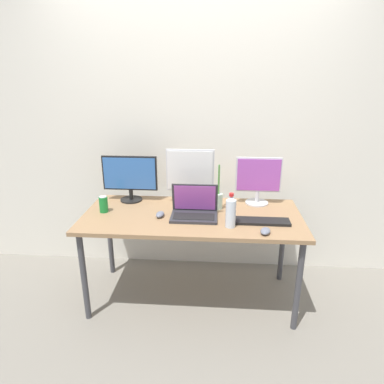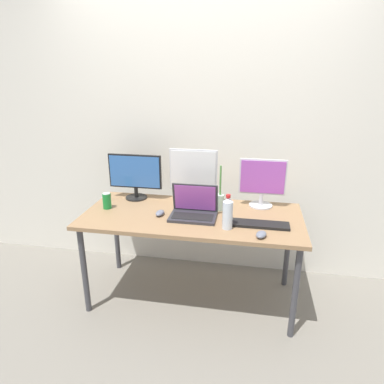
% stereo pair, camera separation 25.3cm
% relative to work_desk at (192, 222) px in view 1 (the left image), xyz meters
% --- Properties ---
extents(ground_plane, '(16.00, 16.00, 0.00)m').
position_rel_work_desk_xyz_m(ground_plane, '(0.00, 0.00, -0.68)').
color(ground_plane, gray).
extents(wall_back, '(7.00, 0.08, 2.60)m').
position_rel_work_desk_xyz_m(wall_back, '(0.00, 0.59, 0.62)').
color(wall_back, silver).
rests_on(wall_back, ground).
extents(work_desk, '(1.65, 0.75, 0.74)m').
position_rel_work_desk_xyz_m(work_desk, '(0.00, 0.00, 0.00)').
color(work_desk, '#424247').
rests_on(work_desk, ground).
extents(monitor_left, '(0.45, 0.18, 0.38)m').
position_rel_work_desk_xyz_m(monitor_left, '(-0.53, 0.26, 0.27)').
color(monitor_left, black).
rests_on(monitor_left, work_desk).
extents(monitor_center, '(0.38, 0.17, 0.45)m').
position_rel_work_desk_xyz_m(monitor_center, '(-0.03, 0.24, 0.31)').
color(monitor_center, silver).
rests_on(monitor_center, work_desk).
extents(monitor_right, '(0.36, 0.19, 0.39)m').
position_rel_work_desk_xyz_m(monitor_right, '(0.51, 0.27, 0.27)').
color(monitor_right, silver).
rests_on(monitor_right, work_desk).
extents(laptop_silver, '(0.34, 0.23, 0.24)m').
position_rel_work_desk_xyz_m(laptop_silver, '(0.02, -0.04, 0.12)').
color(laptop_silver, '#2D2D33').
rests_on(laptop_silver, work_desk).
extents(keyboard_main, '(0.42, 0.12, 0.02)m').
position_rel_work_desk_xyz_m(keyboard_main, '(0.50, -0.11, 0.07)').
color(keyboard_main, black).
rests_on(keyboard_main, work_desk).
extents(mouse_by_keyboard, '(0.09, 0.12, 0.04)m').
position_rel_work_desk_xyz_m(mouse_by_keyboard, '(0.51, -0.29, 0.08)').
color(mouse_by_keyboard, slate).
rests_on(mouse_by_keyboard, work_desk).
extents(mouse_by_laptop, '(0.07, 0.11, 0.04)m').
position_rel_work_desk_xyz_m(mouse_by_laptop, '(-0.23, -0.06, 0.08)').
color(mouse_by_laptop, slate).
rests_on(mouse_by_laptop, work_desk).
extents(water_bottle, '(0.07, 0.07, 0.25)m').
position_rel_work_desk_xyz_m(water_bottle, '(0.28, -0.20, 0.18)').
color(water_bottle, silver).
rests_on(water_bottle, work_desk).
extents(soda_can_near_keyboard, '(0.07, 0.07, 0.13)m').
position_rel_work_desk_xyz_m(soda_can_near_keyboard, '(-0.68, -0.00, 0.13)').
color(soda_can_near_keyboard, '#197F33').
rests_on(soda_can_near_keyboard, work_desk).
extents(bamboo_vase, '(0.07, 0.07, 0.36)m').
position_rel_work_desk_xyz_m(bamboo_vase, '(0.20, 0.13, 0.14)').
color(bamboo_vase, '#B2D1B7').
rests_on(bamboo_vase, work_desk).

